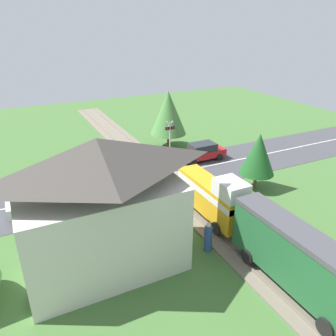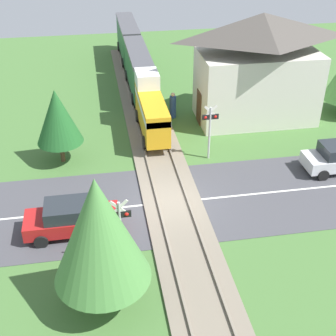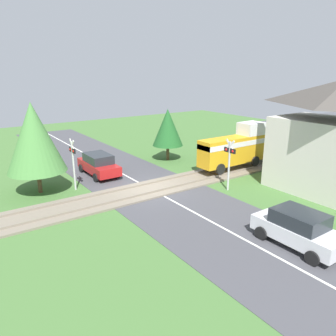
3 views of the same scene
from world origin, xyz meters
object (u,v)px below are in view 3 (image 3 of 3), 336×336
Objects in this scene: crossing_signal_east_approach at (229,158)px; pedestrian_by_station at (273,161)px; car_near_crossing at (99,164)px; crossing_signal_west_approach at (73,158)px; train at (297,134)px; car_far_side at (298,228)px.

pedestrian_by_station is at bearing 100.34° from crossing_signal_east_approach.
car_near_crossing is 3.35m from crossing_signal_west_approach.
crossing_signal_east_approach is at bearing -75.76° from train.
car_far_side is at bearing -46.74° from pedestrian_by_station.
train is 6.45× the size of crossing_signal_east_approach.
crossing_signal_west_approach reaches higher than car_near_crossing.
train reaches higher than car_near_crossing.
car_far_side is 1.17× the size of crossing_signal_west_approach.
car_far_side is 7.04m from crossing_signal_east_approach.
crossing_signal_east_approach is (2.73, -10.75, 0.15)m from train.
crossing_signal_east_approach is at bearing 35.56° from car_near_crossing.
train is 18.66m from crossing_signal_west_approach.
crossing_signal_west_approach reaches higher than pedestrian_by_station.
car_far_side is 1.17× the size of crossing_signal_east_approach.
train is at bearing 125.01° from car_far_side.
car_near_crossing is at bearing -144.44° from crossing_signal_east_approach.
car_near_crossing is 1.27× the size of crossing_signal_east_approach.
pedestrian_by_station is at bearing 71.50° from crossing_signal_west_approach.
train is 6.45× the size of crossing_signal_west_approach.
car_far_side is (9.22, -13.16, -1.08)m from train.
crossing_signal_east_approach is (5.46, 7.71, 0.00)m from crossing_signal_west_approach.
crossing_signal_west_approach reaches higher than car_far_side.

